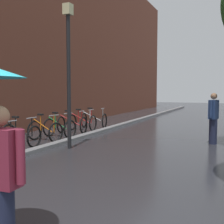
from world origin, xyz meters
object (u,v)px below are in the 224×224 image
at_px(parked_bicycle_3, 45,131).
at_px(street_lamp_post, 69,65).
at_px(parked_bicycle_4, 59,128).
at_px(parked_bicycle_7, 94,120).
at_px(parked_bicycle_5, 72,124).
at_px(parked_bicycle_6, 82,122).
at_px(parked_bicycle_2, 21,135).
at_px(pedestrian_walking_midground, 213,118).

height_order(parked_bicycle_3, street_lamp_post, street_lamp_post).
xyz_separation_m(parked_bicycle_4, parked_bicycle_7, (-0.09, 3.00, 0.00)).
height_order(parked_bicycle_5, parked_bicycle_6, same).
xyz_separation_m(parked_bicycle_2, street_lamp_post, (1.54, 0.39, 2.15)).
bearing_deg(parked_bicycle_5, parked_bicycle_3, -86.58).
distance_m(parked_bicycle_3, parked_bicycle_7, 3.88).
xyz_separation_m(parked_bicycle_6, pedestrian_walking_midground, (5.52, -1.00, 0.49)).
bearing_deg(street_lamp_post, parked_bicycle_3, 154.35).
bearing_deg(parked_bicycle_7, street_lamp_post, -71.57).
height_order(parked_bicycle_5, parked_bicycle_7, same).
bearing_deg(parked_bicycle_7, parked_bicycle_6, -92.43).
bearing_deg(street_lamp_post, parked_bicycle_2, -165.80).
height_order(parked_bicycle_2, parked_bicycle_3, same).
bearing_deg(pedestrian_walking_midground, street_lamp_post, -147.31).
height_order(parked_bicycle_5, pedestrian_walking_midground, pedestrian_walking_midground).
bearing_deg(parked_bicycle_6, parked_bicycle_3, -87.35).
bearing_deg(street_lamp_post, pedestrian_walking_midground, 32.69).
height_order(parked_bicycle_2, parked_bicycle_4, same).
bearing_deg(parked_bicycle_3, street_lamp_post, -25.65).
height_order(parked_bicycle_3, parked_bicycle_7, same).
bearing_deg(parked_bicycle_5, parked_bicycle_6, 90.91).
height_order(parked_bicycle_2, parked_bicycle_7, same).
bearing_deg(street_lamp_post, parked_bicycle_7, 108.43).
relative_size(parked_bicycle_3, street_lamp_post, 0.27).
height_order(parked_bicycle_2, street_lamp_post, street_lamp_post).
bearing_deg(pedestrian_walking_midground, parked_bicycle_6, 169.78).
bearing_deg(parked_bicycle_4, parked_bicycle_2, -93.36).
bearing_deg(parked_bicycle_7, parked_bicycle_5, -90.89).
relative_size(parked_bicycle_7, pedestrian_walking_midground, 0.69).
xyz_separation_m(parked_bicycle_3, pedestrian_walking_midground, (5.39, 1.85, 0.49)).
bearing_deg(parked_bicycle_4, parked_bicycle_6, 93.98).
xyz_separation_m(parked_bicycle_4, pedestrian_walking_midground, (5.39, 0.98, 0.49)).
bearing_deg(parked_bicycle_2, parked_bicycle_4, 86.64).
xyz_separation_m(parked_bicycle_5, parked_bicycle_6, (-0.01, 0.88, 0.00)).
distance_m(street_lamp_post, pedestrian_walking_midground, 4.99).
distance_m(parked_bicycle_3, parked_bicycle_6, 2.85).
relative_size(parked_bicycle_4, pedestrian_walking_midground, 0.69).
bearing_deg(parked_bicycle_4, street_lamp_post, -47.59).
height_order(parked_bicycle_7, street_lamp_post, street_lamp_post).
distance_m(parked_bicycle_4, parked_bicycle_7, 3.00).
distance_m(parked_bicycle_5, parked_bicycle_7, 1.91).
bearing_deg(pedestrian_walking_midground, parked_bicycle_4, -169.71).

